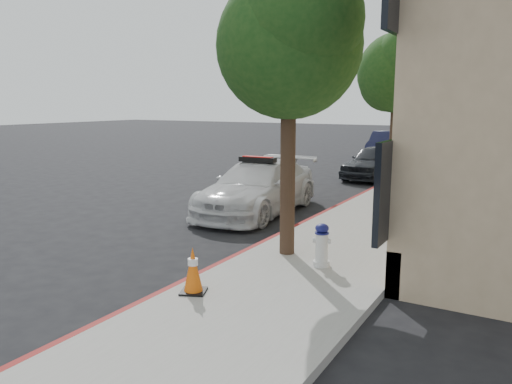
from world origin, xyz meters
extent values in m
plane|color=black|center=(0.00, 0.00, 0.00)|extent=(120.00, 120.00, 0.00)
cube|color=gray|center=(3.60, 10.00, 0.07)|extent=(3.20, 50.00, 0.15)
cube|color=maroon|center=(2.06, 10.00, 0.07)|extent=(0.12, 50.00, 0.15)
cylinder|color=black|center=(2.90, -2.00, 1.80)|extent=(0.30, 0.30, 3.30)
sphere|color=#153B12|center=(2.90, -2.00, 4.25)|extent=(2.80, 2.80, 2.80)
sphere|color=#153B12|center=(3.30, -2.30, 4.65)|extent=(2.24, 2.24, 2.24)
sphere|color=#153B12|center=(2.55, -1.70, 3.95)|extent=(2.10, 2.10, 2.10)
cylinder|color=black|center=(2.90, 6.00, 1.74)|extent=(0.30, 0.30, 3.19)
sphere|color=#153B12|center=(2.90, 6.00, 4.14)|extent=(2.60, 2.60, 2.60)
sphere|color=#153B12|center=(3.30, 5.70, 4.54)|extent=(2.08, 2.08, 2.08)
sphere|color=#153B12|center=(2.55, 6.30, 3.84)|extent=(1.95, 1.95, 1.95)
cylinder|color=black|center=(2.90, 14.00, 1.86)|extent=(0.30, 0.30, 3.41)
sphere|color=#153B12|center=(2.90, 14.00, 4.36)|extent=(3.00, 3.00, 3.00)
sphere|color=#153B12|center=(3.30, 13.70, 4.76)|extent=(2.40, 2.40, 2.40)
sphere|color=#153B12|center=(2.55, 14.30, 4.06)|extent=(2.25, 2.25, 2.25)
imported|color=silver|center=(0.17, 1.57, 0.75)|extent=(2.43, 5.32, 1.51)
cube|color=black|center=(0.17, 1.57, 1.57)|extent=(1.12, 0.35, 0.14)
cube|color=#A50A07|center=(0.17, 1.57, 1.63)|extent=(0.91, 0.27, 0.06)
imported|color=black|center=(1.20, 9.80, 0.71)|extent=(2.14, 4.36, 1.43)
imported|color=black|center=(-0.49, 17.53, 0.78)|extent=(2.22, 4.91, 1.56)
cylinder|color=silver|center=(3.83, -2.41, 0.20)|extent=(0.31, 0.31, 0.10)
cylinder|color=silver|center=(3.83, -2.41, 0.52)|extent=(0.24, 0.24, 0.54)
ellipsoid|color=navy|center=(3.83, -2.41, 0.88)|extent=(0.26, 0.26, 0.18)
cylinder|color=silver|center=(3.83, -2.41, 0.64)|extent=(0.35, 0.19, 0.10)
cylinder|color=silver|center=(3.83, -2.41, 0.64)|extent=(0.15, 0.20, 0.10)
cube|color=black|center=(2.55, -4.68, 0.17)|extent=(0.51, 0.51, 0.03)
cone|color=#EC5F0C|center=(2.55, -4.68, 0.54)|extent=(0.31, 0.31, 0.72)
cylinder|color=white|center=(2.55, -4.68, 0.66)|extent=(0.16, 0.16, 0.11)
camera|label=1|loc=(7.26, -10.82, 3.18)|focal=35.00mm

